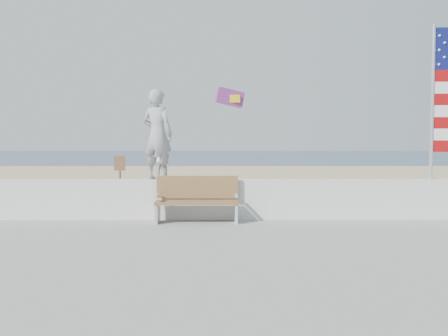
{
  "coord_description": "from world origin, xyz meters",
  "views": [
    {
      "loc": [
        0.13,
        -8.75,
        1.9
      ],
      "look_at": [
        0.2,
        1.8,
        1.35
      ],
      "focal_mm": 38.0,
      "sensor_mm": 36.0,
      "label": 1
    }
  ],
  "objects_px": {
    "adult": "(157,135)",
    "child": "(162,158)",
    "flag": "(438,95)",
    "bench": "(197,199)"
  },
  "relations": [
    {
      "from": "adult",
      "to": "child",
      "type": "xyz_separation_m",
      "value": [
        0.09,
        0.0,
        -0.53
      ]
    },
    {
      "from": "flag",
      "to": "bench",
      "type": "bearing_deg",
      "value": -175.23
    },
    {
      "from": "flag",
      "to": "child",
      "type": "bearing_deg",
      "value": 180.0
    },
    {
      "from": "child",
      "to": "flag",
      "type": "relative_size",
      "value": 0.28
    },
    {
      "from": "child",
      "to": "bench",
      "type": "height_order",
      "value": "child"
    },
    {
      "from": "adult",
      "to": "bench",
      "type": "xyz_separation_m",
      "value": [
        0.92,
        -0.45,
        -1.41
      ]
    },
    {
      "from": "adult",
      "to": "child",
      "type": "height_order",
      "value": "adult"
    },
    {
      "from": "child",
      "to": "bench",
      "type": "distance_m",
      "value": 1.29
    },
    {
      "from": "child",
      "to": "adult",
      "type": "bearing_deg",
      "value": 18.44
    },
    {
      "from": "adult",
      "to": "child",
      "type": "relative_size",
      "value": 2.07
    }
  ]
}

